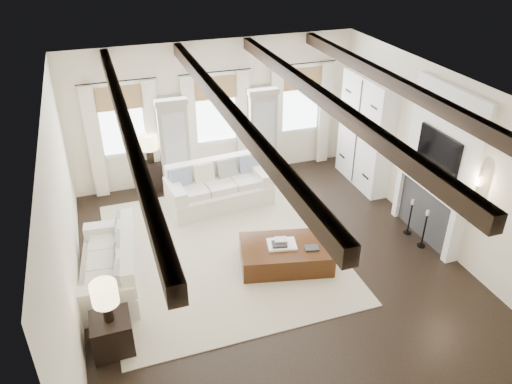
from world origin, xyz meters
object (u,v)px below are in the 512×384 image
object	(u,v)px
side_table_front	(112,334)
side_table_back	(153,175)
ottoman	(285,255)
sofa_left	(113,266)
sofa_back	(218,188)

from	to	relation	value
side_table_front	side_table_back	world-z (taller)	side_table_back
ottoman	side_table_back	world-z (taller)	side_table_back
ottoman	side_table_back	size ratio (longest dim) A/B	2.39
sofa_left	side_table_back	size ratio (longest dim) A/B	3.18
sofa_back	sofa_left	size ratio (longest dim) A/B	1.06
side_table_front	ottoman	bearing A→B (deg)	18.33
sofa_left	ottoman	xyz separation A→B (m)	(2.93, -0.48, -0.15)
side_table_front	side_table_back	xyz separation A→B (m)	(1.28, 4.59, 0.05)
side_table_front	sofa_left	bearing A→B (deg)	84.22
sofa_back	side_table_front	bearing A→B (deg)	-125.83
ottoman	side_table_back	distance (m)	4.00
side_table_back	ottoman	bearing A→B (deg)	-63.14
sofa_back	ottoman	world-z (taller)	sofa_back
sofa_left	ottoman	bearing A→B (deg)	-9.25
sofa_back	sofa_left	bearing A→B (deg)	-139.99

